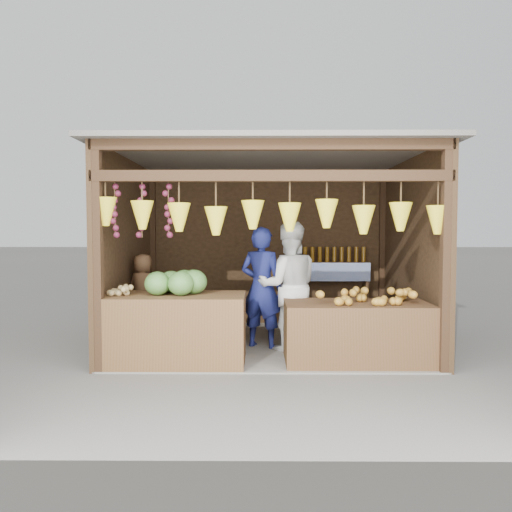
{
  "coord_description": "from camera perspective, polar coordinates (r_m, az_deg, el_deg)",
  "views": [
    {
      "loc": [
        -0.13,
        -6.96,
        1.61
      ],
      "look_at": [
        -0.18,
        -0.1,
        1.25
      ],
      "focal_mm": 35.0,
      "sensor_mm": 36.0,
      "label": 1
    }
  ],
  "objects": [
    {
      "name": "woman_standing",
      "position": [
        6.67,
        3.76,
        -3.46
      ],
      "size": [
        0.87,
        0.7,
        1.71
      ],
      "primitive_type": "imported",
      "rotation": [
        0.0,
        0.0,
        3.21
      ],
      "color": "silver",
      "rests_on": "ground"
    },
    {
      "name": "stall_structure",
      "position": [
        6.92,
        1.22,
        3.5
      ],
      "size": [
        4.3,
        3.3,
        2.66
      ],
      "color": "slate",
      "rests_on": "ground"
    },
    {
      "name": "man_standing",
      "position": [
        6.75,
        0.66,
        -3.65
      ],
      "size": [
        0.71,
        0.59,
        1.65
      ],
      "primitive_type": "imported",
      "rotation": [
        0.0,
        0.0,
        2.75
      ],
      "color": "navy",
      "rests_on": "ground"
    },
    {
      "name": "counter_left",
      "position": [
        6.1,
        -9.39,
        -8.27
      ],
      "size": [
        1.7,
        0.85,
        0.84
      ],
      "primitive_type": "cube",
      "color": "#51331B",
      "rests_on": "ground"
    },
    {
      "name": "back_shelf",
      "position": [
        8.36,
        8.53,
        -2.06
      ],
      "size": [
        1.25,
        0.32,
        1.32
      ],
      "color": "#382314",
      "rests_on": "ground"
    },
    {
      "name": "vendor_seated",
      "position": [
        7.17,
        -12.78,
        -3.69
      ],
      "size": [
        0.56,
        0.45,
        0.99
      ],
      "primitive_type": "imported",
      "rotation": [
        0.0,
        0.0,
        2.82
      ],
      "color": "brown",
      "rests_on": "stool"
    },
    {
      "name": "stool",
      "position": [
        7.27,
        -12.72,
        -8.68
      ],
      "size": [
        0.31,
        0.31,
        0.29
      ],
      "primitive_type": "cube",
      "color": "black",
      "rests_on": "ground"
    },
    {
      "name": "ground",
      "position": [
        7.15,
        1.47,
        -9.98
      ],
      "size": [
        80.0,
        80.0,
        0.0
      ],
      "primitive_type": "plane",
      "color": "#514F49",
      "rests_on": "ground"
    },
    {
      "name": "tanfruit_pile",
      "position": [
        6.1,
        -15.3,
        -3.75
      ],
      "size": [
        0.34,
        0.4,
        0.13
      ],
      "primitive_type": null,
      "color": "#A37E4B",
      "rests_on": "counter_left"
    },
    {
      "name": "mango_pile",
      "position": [
        6.11,
        12.19,
        -4.24
      ],
      "size": [
        1.4,
        0.64,
        0.22
      ],
      "primitive_type": null,
      "color": "#D3621C",
      "rests_on": "counter_right"
    },
    {
      "name": "counter_right",
      "position": [
        6.19,
        11.44,
        -8.6
      ],
      "size": [
        1.73,
        0.85,
        0.73
      ],
      "primitive_type": "cube",
      "color": "#443016",
      "rests_on": "ground"
    },
    {
      "name": "melon_pile",
      "position": [
        6.09,
        -9.35,
        -2.79
      ],
      "size": [
        1.0,
        0.5,
        0.32
      ],
      "primitive_type": null,
      "color": "#255416",
      "rests_on": "counter_left"
    }
  ]
}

